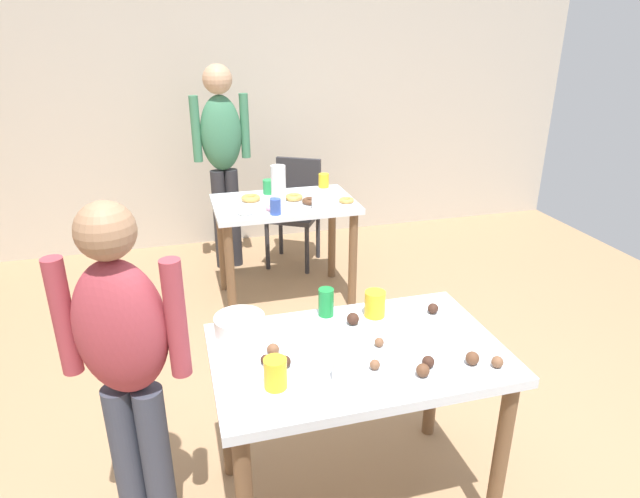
% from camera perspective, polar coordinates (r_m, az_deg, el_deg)
% --- Properties ---
extents(ground_plane, '(6.40, 6.40, 0.00)m').
position_cam_1_polar(ground_plane, '(2.64, 3.48, -23.55)').
color(ground_plane, '#9E7A56').
extents(wall_back, '(6.40, 0.10, 2.60)m').
position_cam_1_polar(wall_back, '(5.00, -8.46, 15.37)').
color(wall_back, '#BCB2A3').
rests_on(wall_back, ground_plane).
extents(dining_table_near, '(1.11, 0.70, 0.75)m').
position_cam_1_polar(dining_table_near, '(2.19, 3.88, -12.90)').
color(dining_table_near, silver).
rests_on(dining_table_near, ground_plane).
extents(dining_table_far, '(0.98, 0.63, 0.75)m').
position_cam_1_polar(dining_table_far, '(3.88, -3.72, 3.17)').
color(dining_table_far, silver).
rests_on(dining_table_far, ground_plane).
extents(chair_far_table, '(0.55, 0.55, 0.87)m').
position_cam_1_polar(chair_far_table, '(4.58, -2.58, 4.62)').
color(chair_far_table, '#2D2D33').
rests_on(chair_far_table, ground_plane).
extents(person_girl_near, '(0.45, 0.29, 1.40)m').
position_cam_1_polar(person_girl_near, '(2.02, -19.58, -10.90)').
color(person_girl_near, '#383D4C').
rests_on(person_girl_near, ground_plane).
extents(person_adult_far, '(0.45, 0.23, 1.63)m').
position_cam_1_polar(person_adult_far, '(4.40, -10.18, 10.17)').
color(person_adult_far, '#28282D').
rests_on(person_adult_far, ground_plane).
extents(mixing_bowl, '(0.20, 0.20, 0.08)m').
position_cam_1_polar(mixing_bowl, '(2.21, -8.38, -7.94)').
color(mixing_bowl, white).
rests_on(mixing_bowl, dining_table_near).
extents(soda_can, '(0.07, 0.07, 0.12)m').
position_cam_1_polar(soda_can, '(2.32, 0.64, -5.58)').
color(soda_can, '#198438').
rests_on(soda_can, dining_table_near).
extents(fork_near, '(0.17, 0.02, 0.01)m').
position_cam_1_polar(fork_near, '(2.22, 9.61, -8.98)').
color(fork_near, silver).
rests_on(fork_near, dining_table_near).
extents(cup_near_0, '(0.09, 0.09, 0.10)m').
position_cam_1_polar(cup_near_0, '(1.93, 2.58, -12.41)').
color(cup_near_0, white).
rests_on(cup_near_0, dining_table_near).
extents(cup_near_1, '(0.08, 0.08, 0.11)m').
position_cam_1_polar(cup_near_1, '(1.90, -4.67, -12.82)').
color(cup_near_1, yellow).
rests_on(cup_near_1, dining_table_near).
extents(cup_near_2, '(0.09, 0.09, 0.11)m').
position_cam_1_polar(cup_near_2, '(2.33, 5.76, -5.72)').
color(cup_near_2, yellow).
rests_on(cup_near_2, dining_table_near).
extents(cake_ball_0, '(0.05, 0.05, 0.05)m').
position_cam_1_polar(cake_ball_0, '(2.05, 11.23, -11.49)').
color(cake_ball_0, '#3D2319').
rests_on(cake_ball_0, dining_table_near).
extents(cake_ball_1, '(0.04, 0.04, 0.04)m').
position_cam_1_polar(cake_ball_1, '(2.11, 18.03, -11.15)').
color(cake_ball_1, brown).
rests_on(cake_ball_1, dining_table_near).
extents(cake_ball_2, '(0.05, 0.05, 0.05)m').
position_cam_1_polar(cake_ball_2, '(2.01, -3.72, -11.66)').
color(cake_ball_2, '#3D2319').
rests_on(cake_ball_2, dining_table_near).
extents(cake_ball_3, '(0.04, 0.04, 0.04)m').
position_cam_1_polar(cake_ball_3, '(2.04, -5.71, -11.42)').
color(cake_ball_3, '#3D2319').
rests_on(cake_ball_3, dining_table_near).
extents(cake_ball_4, '(0.05, 0.05, 0.05)m').
position_cam_1_polar(cake_ball_4, '(2.08, -4.93, -10.41)').
color(cake_ball_4, brown).
rests_on(cake_ball_4, dining_table_near).
extents(cake_ball_5, '(0.05, 0.05, 0.05)m').
position_cam_1_polar(cake_ball_5, '(2.10, 15.62, -10.93)').
color(cake_ball_5, brown).
rests_on(cake_ball_5, dining_table_near).
extents(cake_ball_6, '(0.04, 0.04, 0.04)m').
position_cam_1_polar(cake_ball_6, '(2.41, 5.94, -5.61)').
color(cake_ball_6, brown).
rests_on(cake_ball_6, dining_table_near).
extents(cake_ball_7, '(0.04, 0.04, 0.04)m').
position_cam_1_polar(cake_ball_7, '(2.01, 5.80, -11.91)').
color(cake_ball_7, brown).
rests_on(cake_ball_7, dining_table_near).
extents(cake_ball_8, '(0.05, 0.05, 0.05)m').
position_cam_1_polar(cake_ball_8, '(2.40, 11.72, -6.10)').
color(cake_ball_8, '#3D2319').
rests_on(cake_ball_8, dining_table_near).
extents(cake_ball_9, '(0.05, 0.05, 0.05)m').
position_cam_1_polar(cake_ball_9, '(2.27, 3.46, -7.28)').
color(cake_ball_9, '#3D2319').
rests_on(cake_ball_9, dining_table_near).
extents(cake_ball_10, '(0.04, 0.04, 0.04)m').
position_cam_1_polar(cake_ball_10, '(2.14, 6.19, -9.65)').
color(cake_ball_10, brown).
rests_on(cake_ball_10, dining_table_near).
extents(cake_ball_11, '(0.05, 0.05, 0.05)m').
position_cam_1_polar(cake_ball_11, '(2.00, 10.69, -12.34)').
color(cake_ball_11, brown).
rests_on(cake_ball_11, dining_table_near).
extents(pitcher_far, '(0.10, 0.10, 0.26)m').
position_cam_1_polar(pitcher_far, '(3.79, -4.36, 6.78)').
color(pitcher_far, white).
rests_on(pitcher_far, dining_table_far).
extents(cup_far_0, '(0.08, 0.08, 0.10)m').
position_cam_1_polar(cup_far_0, '(4.15, 0.39, 7.16)').
color(cup_far_0, yellow).
rests_on(cup_far_0, dining_table_far).
extents(cup_far_1, '(0.07, 0.07, 0.11)m').
position_cam_1_polar(cup_far_1, '(3.56, -4.68, 4.43)').
color(cup_far_1, '#3351B2').
rests_on(cup_far_1, dining_table_far).
extents(cup_far_2, '(0.09, 0.09, 0.10)m').
position_cam_1_polar(cup_far_2, '(4.01, -5.35, 6.49)').
color(cup_far_2, green).
rests_on(cup_far_2, dining_table_far).
extents(cup_far_3, '(0.08, 0.08, 0.10)m').
position_cam_1_polar(cup_far_3, '(3.65, -0.22, 4.97)').
color(cup_far_3, white).
rests_on(cup_far_3, dining_table_far).
extents(donut_far_0, '(0.10, 0.10, 0.03)m').
position_cam_1_polar(donut_far_0, '(3.66, -4.92, 4.32)').
color(donut_far_0, pink).
rests_on(donut_far_0, dining_table_far).
extents(donut_far_1, '(0.12, 0.12, 0.04)m').
position_cam_1_polar(donut_far_1, '(3.78, -0.96, 5.04)').
color(donut_far_1, brown).
rests_on(donut_far_1, dining_table_far).
extents(donut_far_2, '(0.12, 0.12, 0.04)m').
position_cam_1_polar(donut_far_2, '(3.86, -2.74, 5.43)').
color(donut_far_2, gold).
rests_on(donut_far_2, dining_table_far).
extents(donut_far_3, '(0.13, 0.13, 0.04)m').
position_cam_1_polar(donut_far_3, '(3.87, -7.25, 5.30)').
color(donut_far_3, gold).
rests_on(donut_far_3, dining_table_far).
extents(donut_far_4, '(0.10, 0.10, 0.03)m').
position_cam_1_polar(donut_far_4, '(3.60, -7.79, 3.86)').
color(donut_far_4, white).
rests_on(donut_far_4, dining_table_far).
extents(donut_far_5, '(0.10, 0.10, 0.03)m').
position_cam_1_polar(donut_far_5, '(3.81, 2.79, 5.11)').
color(donut_far_5, gold).
rests_on(donut_far_5, dining_table_far).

